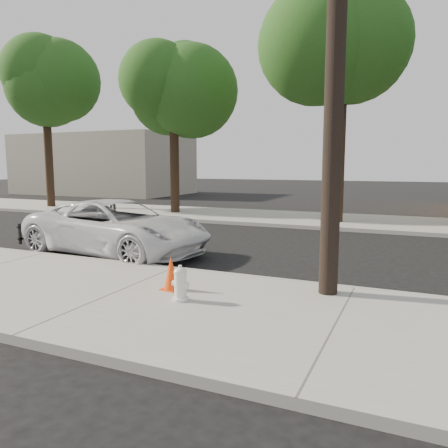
# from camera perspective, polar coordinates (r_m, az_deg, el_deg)

# --- Properties ---
(ground) EXTENTS (120.00, 120.00, 0.00)m
(ground) POSITION_cam_1_polar(r_m,az_deg,el_deg) (11.96, -1.36, -4.24)
(ground) COLOR black
(ground) RESTS_ON ground
(near_sidewalk) EXTENTS (90.00, 4.40, 0.15)m
(near_sidewalk) POSITION_cam_1_polar(r_m,az_deg,el_deg) (8.38, -14.22, -9.20)
(near_sidewalk) COLOR gray
(near_sidewalk) RESTS_ON ground
(far_sidewalk) EXTENTS (90.00, 5.00, 0.15)m
(far_sidewalk) POSITION_cam_1_polar(r_m,az_deg,el_deg) (19.86, 9.19, 0.68)
(far_sidewalk) COLOR gray
(far_sidewalk) RESTS_ON ground
(curb_near) EXTENTS (90.00, 0.12, 0.16)m
(curb_near) POSITION_cam_1_polar(r_m,az_deg,el_deg) (10.13, -6.48, -6.05)
(curb_near) COLOR #9E9B93
(curb_near) RESTS_ON ground
(building_far) EXTENTS (14.00, 8.00, 5.00)m
(building_far) POSITION_cam_1_polar(r_m,az_deg,el_deg) (39.50, -15.44, 7.50)
(building_far) COLOR gray
(building_far) RESTS_ON ground
(utility_pole) EXTENTS (1.40, 0.34, 9.00)m
(utility_pole) POSITION_cam_1_polar(r_m,az_deg,el_deg) (8.30, 14.46, 22.99)
(utility_pole) COLOR black
(utility_pole) RESTS_ON near_sidewalk
(tree_a) EXTENTS (4.65, 4.50, 9.00)m
(tree_a) POSITION_cam_1_polar(r_m,az_deg,el_deg) (26.64, -22.25, 15.93)
(tree_a) COLOR black
(tree_a) RESTS_ON far_sidewalk
(tree_b) EXTENTS (4.34, 4.20, 8.45)m
(tree_b) POSITION_cam_1_polar(r_m,az_deg,el_deg) (21.86, -6.38, 17.36)
(tree_b) COLOR black
(tree_b) RESTS_ON far_sidewalk
(tree_c) EXTENTS (4.96, 4.80, 9.55)m
(tree_c) POSITION_cam_1_polar(r_m,az_deg,el_deg) (18.95, 15.90, 20.97)
(tree_c) COLOR black
(tree_c) RESTS_ON far_sidewalk
(police_cruiser) EXTENTS (5.68, 3.05, 1.52)m
(police_cruiser) POSITION_cam_1_polar(r_m,az_deg,el_deg) (12.53, -13.78, -0.39)
(police_cruiser) COLOR silver
(police_cruiser) RESTS_ON ground
(fire_hydrant) EXTENTS (0.30, 0.28, 0.58)m
(fire_hydrant) POSITION_cam_1_polar(r_m,az_deg,el_deg) (7.64, -5.72, -7.87)
(fire_hydrant) COLOR silver
(fire_hydrant) RESTS_ON near_sidewalk
(traffic_cone) EXTENTS (0.38, 0.38, 0.64)m
(traffic_cone) POSITION_cam_1_polar(r_m,az_deg,el_deg) (8.31, -6.92, -6.41)
(traffic_cone) COLOR #FF420D
(traffic_cone) RESTS_ON near_sidewalk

